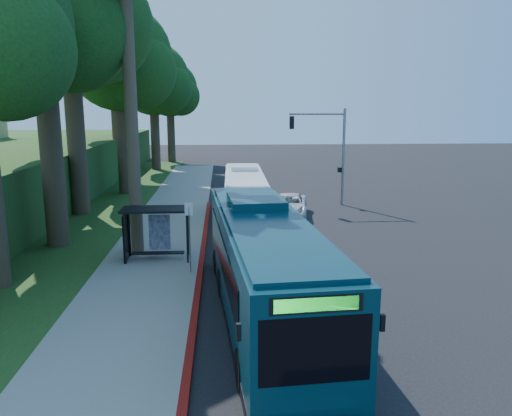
{
  "coord_description": "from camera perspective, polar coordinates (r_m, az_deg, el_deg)",
  "views": [
    {
      "loc": [
        -3.98,
        -25.61,
        7.11
      ],
      "look_at": [
        -2.16,
        1.0,
        1.68
      ],
      "focal_mm": 35.0,
      "sensor_mm": 36.0,
      "label": 1
    }
  ],
  "objects": [
    {
      "name": "teal_bus",
      "position": [
        16.87,
        0.95,
        -6.54
      ],
      "size": [
        3.76,
        13.13,
        3.86
      ],
      "rotation": [
        0.0,
        0.0,
        0.08
      ],
      "color": "#0A2F3A",
      "rests_on": "ground"
    },
    {
      "name": "traffic_signal_pole",
      "position": [
        36.55,
        8.43,
        7.17
      ],
      "size": [
        4.1,
        0.3,
        7.0
      ],
      "color": "gray",
      "rests_on": "ground"
    },
    {
      "name": "stop_sign_pole",
      "position": [
        21.26,
        -7.63,
        -2.27
      ],
      "size": [
        0.35,
        0.06,
        3.17
      ],
      "color": "gray",
      "rests_on": "ground"
    },
    {
      "name": "tree_2",
      "position": [
        42.47,
        -15.21,
        15.67
      ],
      "size": [
        8.82,
        8.4,
        15.12
      ],
      "color": "#382B1E",
      "rests_on": "ground"
    },
    {
      "name": "tree_1",
      "position": [
        35.33,
        -20.56,
        19.97
      ],
      "size": [
        10.5,
        10.0,
        18.26
      ],
      "color": "#382B1E",
      "rests_on": "ground"
    },
    {
      "name": "tree_3",
      "position": [
        50.8,
        -15.8,
        16.59
      ],
      "size": [
        10.08,
        9.6,
        17.28
      ],
      "color": "#382B1E",
      "rests_on": "ground"
    },
    {
      "name": "tree_0",
      "position": [
        27.25,
        -23.22,
        19.26
      ],
      "size": [
        8.4,
        8.0,
        15.7
      ],
      "color": "#382B1E",
      "rests_on": "ground"
    },
    {
      "name": "ground",
      "position": [
        26.88,
        4.76,
        -3.87
      ],
      "size": [
        140.0,
        140.0,
        0.0
      ],
      "primitive_type": "plane",
      "color": "black",
      "rests_on": "ground"
    },
    {
      "name": "tree_5",
      "position": [
        65.94,
        -9.76,
        12.96
      ],
      "size": [
        7.35,
        7.0,
        12.86
      ],
      "color": "#382B1E",
      "rests_on": "ground"
    },
    {
      "name": "white_bus",
      "position": [
        31.21,
        -1.31,
        1.41
      ],
      "size": [
        2.58,
        11.29,
        3.35
      ],
      "rotation": [
        0.0,
        0.0,
        -0.02
      ],
      "color": "white",
      "rests_on": "ground"
    },
    {
      "name": "bus_shelter",
      "position": [
        23.59,
        -11.79,
        -1.73
      ],
      "size": [
        3.2,
        1.51,
        2.55
      ],
      "color": "black",
      "rests_on": "ground"
    },
    {
      "name": "sidewalk",
      "position": [
        26.77,
        -10.92,
        -3.98
      ],
      "size": [
        4.5,
        70.0,
        0.12
      ],
      "primitive_type": "cube",
      "color": "gray",
      "rests_on": "ground"
    },
    {
      "name": "red_curb",
      "position": [
        22.75,
        -6.32,
        -6.6
      ],
      "size": [
        0.25,
        30.0,
        0.13
      ],
      "primitive_type": "cube",
      "color": "maroon",
      "rests_on": "ground"
    },
    {
      "name": "pickup",
      "position": [
        33.08,
        3.77,
        0.32
      ],
      "size": [
        3.17,
        5.39,
        1.41
      ],
      "primitive_type": "imported",
      "rotation": [
        0.0,
        0.0,
        -0.17
      ],
      "color": "silver",
      "rests_on": "ground"
    },
    {
      "name": "grass_verge",
      "position": [
        32.69,
        -19.83,
        -1.7
      ],
      "size": [
        8.0,
        70.0,
        0.06
      ],
      "primitive_type": "cube",
      "color": "#234719",
      "rests_on": "ground"
    },
    {
      "name": "tree_4",
      "position": [
        58.13,
        -11.58,
        13.86
      ],
      "size": [
        8.4,
        8.0,
        14.14
      ],
      "color": "#382B1E",
      "rests_on": "ground"
    }
  ]
}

